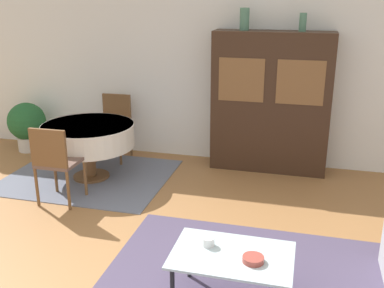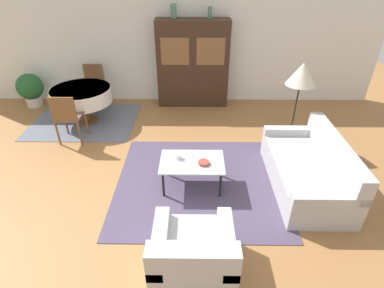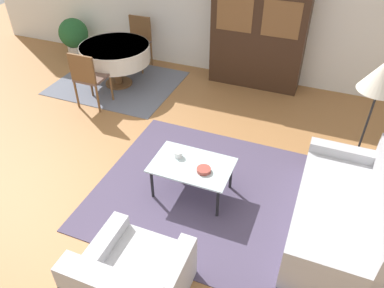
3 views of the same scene
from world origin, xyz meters
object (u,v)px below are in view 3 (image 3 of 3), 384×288
dining_chair_far (138,39)px  floor_lamp (382,78)px  display_cabinet (259,32)px  dining_table (115,54)px  cup (178,154)px  dining_chair_near (88,76)px  bowl (204,170)px  armchair (131,282)px  couch (346,215)px  coffee_table (192,167)px  potted_plant (74,35)px

dining_chair_far → floor_lamp: size_ratio=0.61×
display_cabinet → dining_table: bearing=-157.0°
cup → dining_chair_near: bearing=150.0°
dining_chair_far → dining_chair_near: bearing=90.0°
dining_chair_far → bowl: (2.44, -2.96, -0.08)m
armchair → floor_lamp: floor_lamp is taller
couch → display_cabinet: size_ratio=0.97×
coffee_table → dining_table: bearing=137.4°
display_cabinet → bowl: bearing=-86.6°
dining_table → bowl: bearing=-41.3°
dining_table → floor_lamp: bearing=-11.4°
coffee_table → armchair: bearing=-88.9°
dining_chair_far → floor_lamp: bearing=158.1°
display_cabinet → floor_lamp: display_cabinet is taller
dining_table → potted_plant: size_ratio=1.57×
floor_lamp → potted_plant: floor_lamp is taller
couch → coffee_table: (-1.75, -0.02, 0.12)m
couch → potted_plant: couch is taller
dining_table → armchair: bearing=-57.4°
couch → bowl: size_ratio=11.33×
display_cabinet → potted_plant: 3.76m
display_cabinet → potted_plant: size_ratio=2.49×
cup → potted_plant: bearing=141.6°
dining_chair_near → floor_lamp: 4.15m
coffee_table → display_cabinet: (-0.01, 3.04, 0.55)m
display_cabinet → floor_lamp: bearing=-44.3°
dining_table → cup: bearing=-44.2°
floor_lamp → display_cabinet: bearing=135.7°
dining_table → floor_lamp: floor_lamp is taller
armchair → dining_chair_far: bearing=117.5°
display_cabinet → dining_chair_far: 2.30m
dining_chair_near → floor_lamp: floor_lamp is taller
dining_table → cup: dining_table is taller
coffee_table → display_cabinet: size_ratio=0.49×
floor_lamp → potted_plant: (-5.55, 1.61, -0.88)m
armchair → coffee_table: size_ratio=0.94×
armchair → potted_plant: size_ratio=1.15×
coffee_table → floor_lamp: size_ratio=0.61×
couch → cup: 1.97m
dining_chair_far → cup: size_ratio=9.61×
floor_lamp → bowl: floor_lamp is taller
couch → bowl: (-1.58, -0.08, 0.19)m
display_cabinet → dining_chair_near: size_ratio=2.02×
bowl → potted_plant: potted_plant is taller
armchair → dining_chair_far: 4.99m
armchair → bowl: (0.14, 1.45, 0.18)m
display_cabinet → bowl: 3.14m
cup → bowl: bearing=-20.0°
couch → display_cabinet: 3.56m
coffee_table → dining_table: (-2.27, 2.08, 0.19)m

